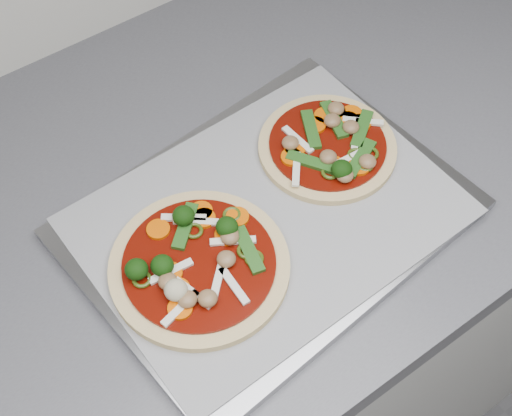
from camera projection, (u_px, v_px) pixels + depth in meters
base_cabinet at (444, 204)px, 1.38m from camera, size 3.60×0.60×0.86m
baking_tray at (268, 219)px, 0.79m from camera, size 0.44×0.34×0.01m
parchment at (268, 215)px, 0.78m from camera, size 0.40×0.30×0.00m
pizza_left at (198, 263)px, 0.73m from camera, size 0.23×0.23×0.03m
pizza_right at (330, 146)px, 0.82m from camera, size 0.20×0.20×0.03m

